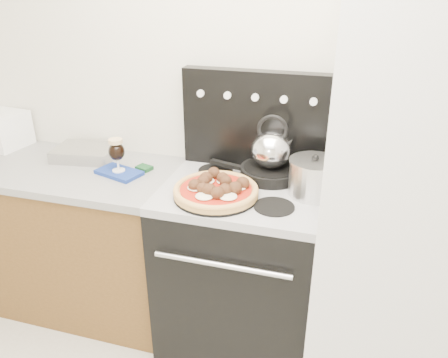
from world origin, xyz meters
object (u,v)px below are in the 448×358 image
at_px(fridge, 400,204).
at_px(base_cabinet, 61,237).
at_px(pizza, 216,189).
at_px(oven_mitt, 119,173).
at_px(skillet, 270,172).
at_px(stock_pot, 313,179).
at_px(beer_glass, 117,155).
at_px(tea_kettle, 272,146).
at_px(pizza_pan, 216,195).
at_px(stove_body, 241,270).

bearing_deg(fridge, base_cabinet, 178.41).
distance_m(base_cabinet, pizza, 1.15).
bearing_deg(base_cabinet, oven_mitt, -1.75).
relative_size(fridge, skillet, 6.31).
xyz_separation_m(pizza, stock_pot, (0.42, 0.14, 0.04)).
relative_size(base_cabinet, beer_glass, 8.18).
xyz_separation_m(pizza, tea_kettle, (0.20, 0.28, 0.13)).
height_order(fridge, pizza, fridge).
distance_m(base_cabinet, fridge, 1.88).
relative_size(pizza, skillet, 1.28).
height_order(pizza, tea_kettle, tea_kettle).
height_order(tea_kettle, stock_pot, tea_kettle).
relative_size(oven_mitt, pizza_pan, 0.60).
bearing_deg(stove_body, base_cabinet, 178.70).
xyz_separation_m(base_cabinet, beer_glass, (0.44, -0.01, 0.58)).
xyz_separation_m(fridge, pizza, (-0.79, -0.10, 0.01)).
height_order(oven_mitt, tea_kettle, tea_kettle).
distance_m(beer_glass, pizza, 0.59).
bearing_deg(pizza, skillet, 54.32).
distance_m(fridge, tea_kettle, 0.64).
height_order(beer_glass, skillet, beer_glass).
xyz_separation_m(stove_body, fridge, (0.70, -0.03, 0.51)).
bearing_deg(pizza_pan, beer_glass, 166.58).
bearing_deg(tea_kettle, base_cabinet, -161.77).
xyz_separation_m(beer_glass, tea_kettle, (0.77, 0.14, 0.08)).
relative_size(fridge, pizza_pan, 4.90).
distance_m(beer_glass, skillet, 0.78).
xyz_separation_m(oven_mitt, pizza_pan, (0.57, -0.14, 0.02)).
distance_m(pizza, skillet, 0.34).
height_order(base_cabinet, oven_mitt, oven_mitt).
relative_size(beer_glass, pizza_pan, 0.46).
bearing_deg(skillet, fridge, -16.67).
relative_size(oven_mitt, pizza, 0.60).
height_order(pizza_pan, skillet, skillet).
height_order(stove_body, oven_mitt, oven_mitt).
bearing_deg(fridge, stock_pot, 173.21).
xyz_separation_m(tea_kettle, stock_pot, (0.22, -0.13, -0.09)).
height_order(base_cabinet, beer_glass, beer_glass).
height_order(oven_mitt, stock_pot, stock_pot).
relative_size(pizza, stock_pot, 1.74).
bearing_deg(oven_mitt, skillet, 10.46).
distance_m(skillet, tea_kettle, 0.14).
bearing_deg(base_cabinet, stove_body, -1.30).
bearing_deg(pizza_pan, base_cabinet, 171.61).
relative_size(skillet, stock_pot, 1.35).
relative_size(pizza_pan, pizza, 1.00).
xyz_separation_m(stove_body, pizza, (-0.09, -0.12, 0.52)).
xyz_separation_m(stove_body, tea_kettle, (0.11, 0.15, 0.65)).
height_order(pizza_pan, stock_pot, stock_pot).
distance_m(base_cabinet, tea_kettle, 1.38).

